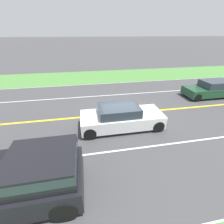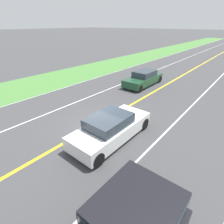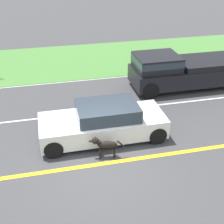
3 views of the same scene
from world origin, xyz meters
name	(u,v)px [view 3 (image 3 of 3)]	position (x,y,z in m)	size (l,w,h in m)	color
ground_plane	(101,164)	(0.00, 0.00, 0.00)	(400.00, 400.00, 0.00)	#424244
centre_divider_line	(101,164)	(0.00, 0.00, 0.00)	(0.18, 160.00, 0.01)	yellow
lane_edge_line_right	(75,81)	(7.00, 0.00, 0.00)	(0.14, 160.00, 0.01)	white
lane_dash_same_dir	(85,113)	(3.50, 0.00, 0.00)	(0.10, 160.00, 0.01)	white
grass_verge_right	(69,61)	(10.00, 0.00, 0.01)	(6.00, 160.00, 0.03)	#4C843D
ego_car	(104,122)	(1.56, -0.42, 0.65)	(1.86, 4.61, 1.37)	white
dog	(104,145)	(0.37, -0.20, 0.51)	(0.40, 1.20, 0.82)	black
pickup_truck	(181,70)	(5.14, -5.08, 0.90)	(2.07, 5.43, 1.75)	black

